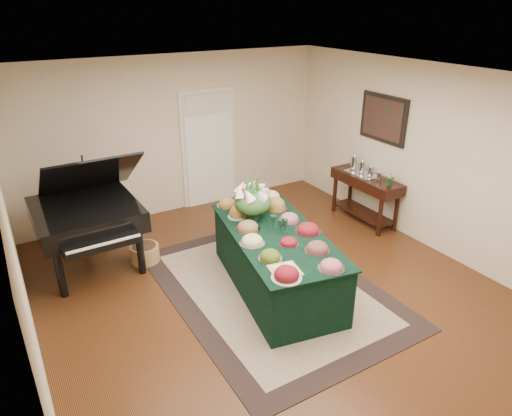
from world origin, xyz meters
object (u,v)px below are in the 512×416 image
buffet_table (276,261)px  floral_centerpiece (253,197)px  mahogany_sideboard (366,186)px  grand_piano (87,213)px

buffet_table → floral_centerpiece: size_ratio=4.69×
buffet_table → mahogany_sideboard: size_ratio=1.85×
buffet_table → mahogany_sideboard: (2.39, 0.93, 0.23)m
grand_piano → mahogany_sideboard: size_ratio=1.27×
floral_centerpiece → mahogany_sideboard: size_ratio=0.39×
floral_centerpiece → grand_piano: grand_piano is taller
floral_centerpiece → grand_piano: bearing=146.7°
grand_piano → mahogany_sideboard: bearing=-11.2°
mahogany_sideboard → floral_centerpiece: bearing=-170.9°
floral_centerpiece → grand_piano: size_ratio=0.31×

